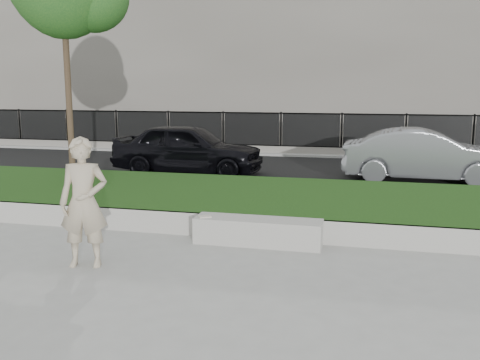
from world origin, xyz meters
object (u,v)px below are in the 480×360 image
(book, at_px, (205,216))
(car_silver, at_px, (425,156))
(stone_bench, at_px, (258,231))
(man, at_px, (84,203))
(car_dark, at_px, (188,149))

(book, distance_m, car_silver, 7.73)
(stone_bench, bearing_deg, man, -143.12)
(car_dark, bearing_deg, stone_bench, -151.26)
(car_dark, xyz_separation_m, car_silver, (6.50, 0.28, -0.04))
(man, xyz_separation_m, car_dark, (-1.20, 7.86, -0.15))
(man, height_order, book, man)
(car_silver, bearing_deg, man, 147.56)
(stone_bench, bearing_deg, book, -173.32)
(man, height_order, car_silver, man)
(man, height_order, car_dark, man)
(man, bearing_deg, car_dark, 82.81)
(stone_bench, xyz_separation_m, book, (-0.87, -0.10, 0.22))
(stone_bench, xyz_separation_m, man, (-2.17, -1.63, 0.71))
(man, bearing_deg, car_silver, 41.08)
(car_dark, height_order, car_silver, car_dark)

